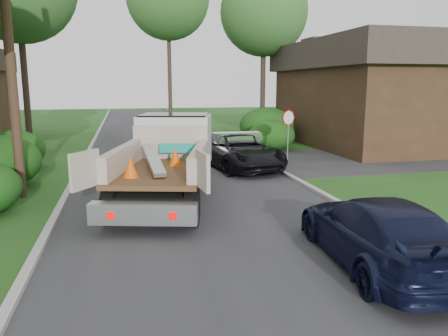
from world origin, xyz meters
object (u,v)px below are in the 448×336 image
black_pickup (239,151)px  stop_sign (288,125)px  flatbed_truck (170,153)px  utility_pole (8,31)px  navy_suv (378,232)px  tree_right_far (264,12)px  house_right (380,92)px

black_pickup → stop_sign: bearing=7.5°
flatbed_truck → stop_sign: bearing=53.5°
stop_sign → black_pickup: stop_sign is taller
stop_sign → utility_pole: bearing=-159.4°
flatbed_truck → navy_suv: 7.58m
navy_suv → tree_right_far: bearing=-96.8°
tree_right_far → flatbed_truck: (-8.24, -15.77, -7.07)m
house_right → black_pickup: 12.09m
utility_pole → navy_suv: size_ratio=2.07×
navy_suv → utility_pole: bearing=-37.2°
stop_sign → black_pickup: (-2.55, -0.78, -1.03)m
stop_sign → utility_pole: (-10.68, -4.02, 3.40)m
tree_right_far → navy_suv: (-4.81, -22.50, -7.78)m
flatbed_truck → black_pickup: bearing=64.3°
utility_pole → flatbed_truck: bearing=-9.0°
utility_pole → house_right: 20.66m
utility_pole → tree_right_far: tree_right_far is taller
utility_pole → house_right: utility_pole is taller
black_pickup → tree_right_far: bearing=58.1°
tree_right_far → flatbed_truck: bearing=-117.6°
stop_sign → house_right: house_right is taller
stop_sign → tree_right_far: size_ratio=0.22×
house_right → flatbed_truck: (-13.74, -9.77, -1.76)m
house_right → black_pickup: (-10.35, -5.78, -2.41)m
stop_sign → house_right: 9.37m
flatbed_truck → navy_suv: flatbed_truck is taller
house_right → navy_suv: house_right is taller
black_pickup → flatbed_truck: bearing=-139.8°
stop_sign → house_right: size_ratio=0.19×
utility_pole → tree_right_far: size_ratio=0.87×
stop_sign → black_pickup: 2.85m
utility_pole → navy_suv: bearing=-42.5°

